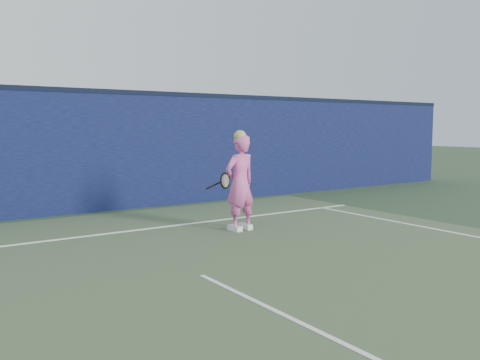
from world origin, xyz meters
TOP-DOWN VIEW (x-y plane):
  - ground at (0.00, 0.00)m, footprint 80.00×80.00m
  - backstop_wall at (0.00, 6.50)m, footprint 24.00×0.40m
  - wall_cap at (0.00, 6.50)m, footprint 24.00×0.42m
  - player at (1.93, 3.02)m, footprint 0.65×0.47m
  - racket at (1.88, 3.46)m, footprint 0.57×0.17m
  - court_lines at (0.00, -0.33)m, footprint 11.00×12.04m

SIDE VIEW (x-z plane):
  - ground at x=0.00m, z-range 0.00..0.00m
  - court_lines at x=0.00m, z-range 0.01..0.01m
  - racket at x=1.88m, z-range 0.68..0.98m
  - player at x=1.93m, z-range -0.03..1.72m
  - backstop_wall at x=0.00m, z-range 0.00..2.50m
  - wall_cap at x=0.00m, z-range 2.50..2.60m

